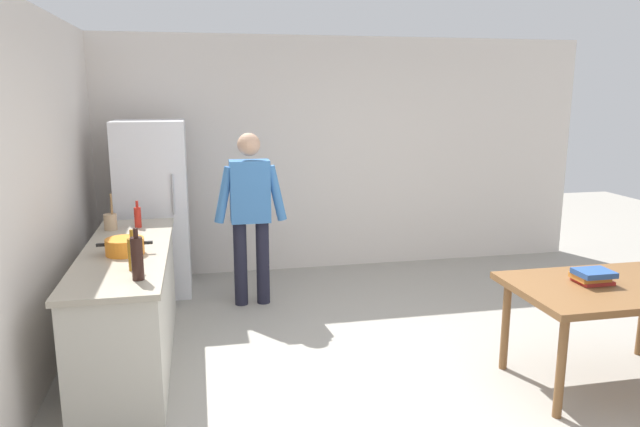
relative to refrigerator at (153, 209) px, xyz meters
The scene contains 13 objects.
ground_plane 3.19m from the refrigerator, 51.63° to the right, with size 14.00×14.00×0.00m, color #9E998E.
wall_back 2.04m from the refrigerator, 17.53° to the left, with size 6.40×0.12×2.70m, color silver.
wall_left 2.35m from the refrigerator, 107.65° to the right, with size 0.12×5.60×2.70m, color silver.
kitchen_counter 1.66m from the refrigerator, 93.58° to the right, with size 0.64×2.20×0.90m.
refrigerator is the anchor object (origin of this frame).
person 1.10m from the refrigerator, 30.23° to the right, with size 0.70×0.22×1.70m.
dining_table 4.27m from the refrigerator, 39.29° to the right, with size 1.40×0.90×0.75m.
cooking_pot 1.74m from the refrigerator, 92.79° to the right, with size 0.40×0.28×0.12m.
utensil_jar 0.95m from the refrigerator, 108.23° to the right, with size 0.11×0.11×0.32m.
bottle_oil_amber 2.16m from the refrigerator, 89.55° to the right, with size 0.06×0.06×0.28m.
bottle_sauce_red 0.86m from the refrigerator, 94.80° to the right, with size 0.06×0.06×0.24m.
bottle_wine_dark 2.39m from the refrigerator, 88.37° to the right, with size 0.08×0.08×0.34m.
book_stack 4.13m from the refrigerator, 39.88° to the right, with size 0.26×0.23×0.10m.
Camera 1 is at (-1.42, -3.73, 2.09)m, focal length 32.85 mm.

